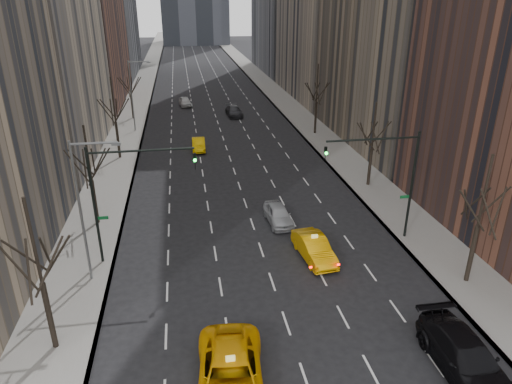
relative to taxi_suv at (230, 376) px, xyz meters
name	(u,v)px	position (x,y,z in m)	size (l,w,h in m)	color
ground	(305,378)	(3.53, 0.21, -0.91)	(400.00, 400.00, 0.00)	black
sidewalk_left	(140,94)	(-8.72, 70.21, -0.83)	(4.50, 320.00, 0.15)	slate
sidewalk_right	(272,90)	(15.78, 70.21, -0.83)	(4.50, 320.00, 0.15)	slate
tree_lw_a	(42,284)	(-8.47, 4.21, 2.97)	(3.36, 3.50, 8.28)	black
tree_lw_b	(92,180)	(-8.47, 18.21, 2.81)	(3.36, 3.50, 7.82)	black
tree_lw_c	(116,123)	(-8.47, 34.21, 3.13)	(3.36, 3.50, 8.74)	black
tree_lw_d	(131,94)	(-8.47, 52.21, 2.66)	(3.36, 3.50, 7.36)	black
tree_rw_a	(477,227)	(15.53, 6.21, 2.97)	(3.36, 3.50, 8.28)	black
tree_rw_b	(372,148)	(15.53, 22.21, 2.81)	(3.36, 3.50, 7.82)	black
tree_rw_c	(316,103)	(15.53, 40.21, 3.13)	(3.36, 3.50, 8.74)	black
traffic_mast_left	(120,186)	(-5.58, 12.20, 4.58)	(6.69, 0.39, 8.00)	black
traffic_mast_right	(391,170)	(12.63, 12.20, 4.58)	(6.69, 0.39, 8.00)	black
streetlight_near	(85,199)	(-7.31, 10.21, 4.71)	(2.83, 0.22, 9.00)	slate
streetlight_far	(134,89)	(-7.31, 45.21, 4.71)	(2.83, 0.22, 9.00)	slate
taxi_suv	(230,376)	(0.00, 0.00, 0.00)	(3.01, 6.52, 1.81)	#F0A505
taxi_sedan	(314,248)	(6.88, 10.53, -0.12)	(1.67, 4.78, 1.58)	#E89F04
silver_sedan_ahead	(278,214)	(5.58, 16.12, -0.18)	(1.72, 4.28, 1.46)	#A3A6AB
parked_suv_black	(465,357)	(11.03, -0.60, -0.01)	(2.51, 6.17, 1.79)	black
far_taxi	(199,144)	(0.27, 35.86, -0.22)	(1.46, 4.17, 1.38)	#FFC205
far_suv_grey	(234,111)	(6.28, 51.52, -0.17)	(2.07, 5.10, 1.48)	#2B2B30
far_car_white	(185,102)	(-0.82, 59.53, -0.17)	(1.73, 4.31, 1.47)	silver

